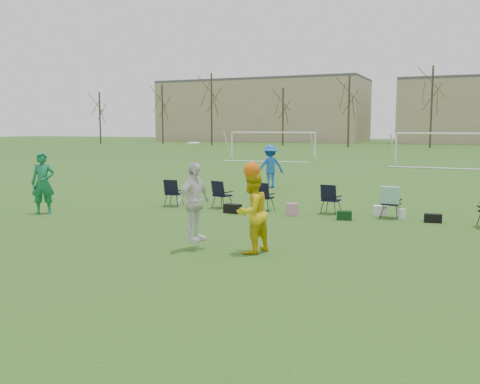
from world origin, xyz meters
The scene contains 8 objects.
ground centered at (0.00, 0.00, 0.00)m, with size 260.00×260.00×0.00m, color #2C5119.
fielder_green_near centered at (-7.20, 4.57, 1.01)m, with size 0.74×0.48×2.02m, color #136F44.
fielder_blue centered at (-3.06, 14.71, 1.00)m, with size 1.30×0.75×2.01m, color blue.
center_contest centered at (0.56, 2.10, 1.03)m, with size 2.13×1.32×2.48m.
sideline_setup centered at (1.42, 7.99, 0.52)m, with size 10.99×1.81×1.74m.
goal_left centered at (-10.00, 34.00, 1.92)m, with size 7.39×0.76×2.46m.
goal_mid centered at (4.00, 32.00, 1.92)m, with size 7.40×0.63×2.46m.
tree_line centered at (0.24, 69.85, 5.09)m, with size 110.28×3.28×11.40m.
Camera 1 is at (5.61, -8.73, 2.80)m, focal length 40.00 mm.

